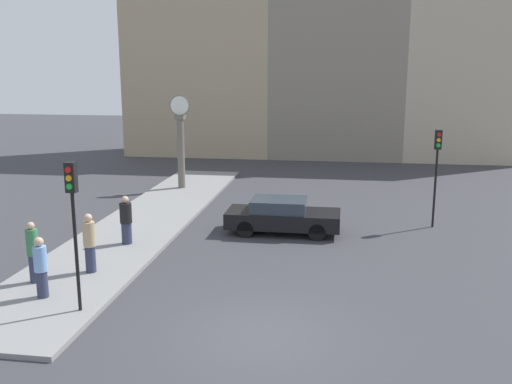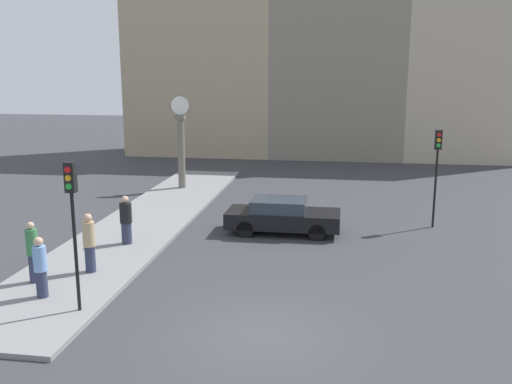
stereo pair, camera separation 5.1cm
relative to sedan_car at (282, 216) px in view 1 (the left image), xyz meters
The scene contains 11 objects.
ground_plane 8.73m from the sedan_car, 87.29° to the right, with size 120.00×120.00×0.00m, color #38383D.
sidewalk_corner 5.78m from the sedan_car, behind, with size 3.63×22.62×0.14m, color gray.
building_row 21.06m from the sedan_car, 90.35° to the left, with size 27.50×5.00×15.36m.
sedan_car is the anchor object (origin of this frame).
traffic_light_near 9.63m from the sedan_car, 117.87° to the right, with size 0.26×0.24×3.89m.
traffic_light_far 6.52m from the sedan_car, 16.51° to the left, with size 0.26×0.24×3.92m.
street_clock 9.44m from the sedan_car, 130.57° to the left, with size 1.02×0.48×4.77m.
pedestrian_green_hoodie 9.33m from the sedan_car, 134.80° to the right, with size 0.34×0.34×1.83m.
pedestrian_black_jacket 5.92m from the sedan_car, 153.56° to the right, with size 0.42×0.42×1.74m.
pedestrian_tan_coat 7.70m from the sedan_car, 133.77° to the right, with size 0.37×0.37×1.85m.
pedestrian_blue_stripe 9.56m from the sedan_car, 127.18° to the right, with size 0.36×0.36×1.71m.
Camera 1 is at (1.82, -12.53, 6.32)m, focal length 40.00 mm.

